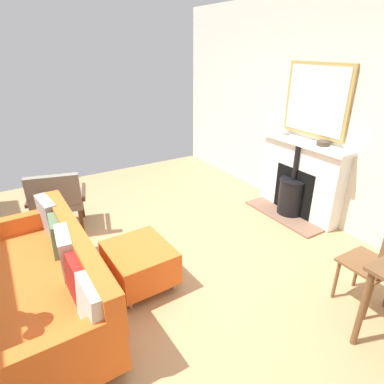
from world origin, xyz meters
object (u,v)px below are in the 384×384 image
Objects in this scene: mantel_bowl_far at (323,143)px; ottoman at (140,262)px; sofa at (49,282)px; armchair_accent at (57,198)px; mantel_bowl_near at (285,133)px; fireplace at (298,182)px; dining_chair_near_fireplace at (379,261)px.

mantel_bowl_far reaches higher than ottoman.
ottoman is at bearing 178.98° from sofa.
ottoman is 0.81× the size of armchair_accent.
mantel_bowl_near is 0.15× the size of armchair_accent.
armchair_accent is (3.00, -1.46, -0.61)m from mantel_bowl_far.
fireplace is 1.59× the size of armchair_accent.
dining_chair_near_fireplace is at bearing 139.45° from ottoman.
fireplace is 0.72m from mantel_bowl_near.
sofa is at bearing 4.29° from fireplace.
sofa reaches higher than ottoman.
sofa is at bearing -29.87° from dining_chair_near_fireplace.
mantel_bowl_near is at bearing -90.00° from mantel_bowl_far.
ottoman is (2.53, 0.64, -0.83)m from mantel_bowl_near.
mantel_bowl_near is at bearing -165.78° from ottoman.
mantel_bowl_near is at bearing 164.74° from armchair_accent.
ottoman is (2.53, 0.00, -0.84)m from mantel_bowl_far.
fireplace is at bearing -83.56° from mantel_bowl_far.
armchair_accent is at bearing -15.26° from mantel_bowl_near.
armchair_accent is (2.97, -1.19, 0.01)m from fireplace.
mantel_bowl_far is at bearing -179.97° from ottoman.
fireplace reaches higher than sofa.
mantel_bowl_near is (-0.03, -0.38, 0.61)m from fireplace.
ottoman is 2.17m from dining_chair_near_fireplace.
dining_chair_near_fireplace reaches higher than armchair_accent.
fireplace is at bearing 85.49° from mantel_bowl_near.
sofa is (3.36, -0.01, -0.74)m from mantel_bowl_far.
dining_chair_near_fireplace is at bearing 150.13° from sofa.
ottoman is 0.77× the size of dining_chair_near_fireplace.
armchair_accent is (3.00, -0.82, -0.60)m from mantel_bowl_near.
sofa is at bearing 75.99° from armchair_accent.
ottoman is at bearing 14.22° from mantel_bowl_near.
fireplace is 1.87m from dining_chair_near_fireplace.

